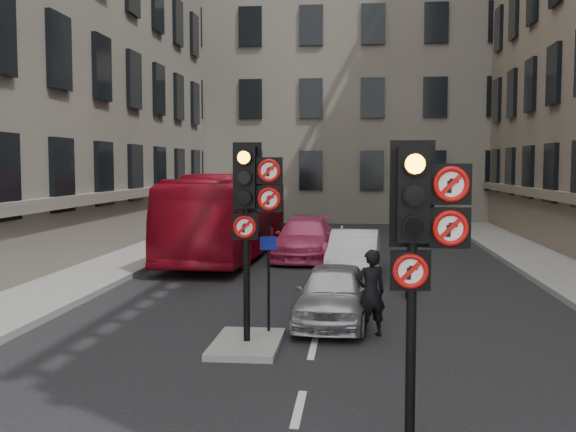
% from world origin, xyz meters
% --- Properties ---
extents(pavement_left, '(3.00, 50.00, 0.16)m').
position_xyz_m(pavement_left, '(-7.20, 12.00, 0.08)').
color(pavement_left, gray).
rests_on(pavement_left, ground).
extents(centre_island, '(1.20, 2.00, 0.12)m').
position_xyz_m(centre_island, '(-1.20, 5.00, 0.06)').
color(centre_island, gray).
rests_on(centre_island, ground).
extents(building_far, '(30.00, 14.00, 20.00)m').
position_xyz_m(building_far, '(0.00, 38.00, 10.00)').
color(building_far, gray).
rests_on(building_far, ground).
extents(signal_near, '(0.91, 0.40, 3.58)m').
position_xyz_m(signal_near, '(1.49, 0.99, 2.58)').
color(signal_near, black).
rests_on(signal_near, ground).
extents(signal_far, '(0.91, 0.40, 3.58)m').
position_xyz_m(signal_far, '(-1.11, 4.99, 2.70)').
color(signal_far, black).
rests_on(signal_far, centre_island).
extents(car_silver, '(1.68, 3.71, 1.24)m').
position_xyz_m(car_silver, '(0.29, 7.00, 0.62)').
color(car_silver, '#9EA0A6').
rests_on(car_silver, ground).
extents(car_white, '(1.65, 4.12, 1.33)m').
position_xyz_m(car_white, '(0.70, 13.22, 0.67)').
color(car_white, silver).
rests_on(car_white, ground).
extents(car_pink, '(2.22, 4.91, 1.40)m').
position_xyz_m(car_pink, '(-1.03, 16.59, 0.70)').
color(car_pink, '#D33E72').
rests_on(car_pink, ground).
extents(bus_red, '(2.79, 10.76, 2.98)m').
position_xyz_m(bus_red, '(-3.78, 16.87, 1.49)').
color(bus_red, maroon).
rests_on(bus_red, ground).
extents(motorcycle, '(0.68, 1.85, 1.09)m').
position_xyz_m(motorcycle, '(2.05, 10.31, 0.55)').
color(motorcycle, black).
rests_on(motorcycle, ground).
extents(motorcyclist, '(0.73, 0.62, 1.69)m').
position_xyz_m(motorcyclist, '(1.04, 6.00, 0.84)').
color(motorcyclist, black).
rests_on(motorcyclist, ground).
extents(info_sign, '(0.31, 0.13, 1.82)m').
position_xyz_m(info_sign, '(-0.90, 5.73, 1.30)').
color(info_sign, black).
rests_on(info_sign, centre_island).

